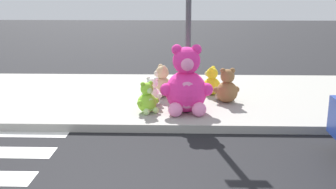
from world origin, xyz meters
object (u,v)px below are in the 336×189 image
object	(u,v)px
plush_tan	(161,84)
sign_pole	(188,21)
plush_pink_large	(186,86)
plush_yellow	(211,83)
plush_brown	(227,88)
plush_lime	(147,100)
plush_white	(152,93)

from	to	relation	value
plush_tan	sign_pole	bearing A→B (deg)	-44.42
sign_pole	plush_pink_large	xyz separation A→B (m)	(-0.04, -0.59, -1.18)
sign_pole	plush_yellow	xyz separation A→B (m)	(0.54, 0.80, -1.44)
plush_pink_large	plush_tan	distance (m)	1.28
sign_pole	plush_pink_large	world-z (taller)	sign_pole
sign_pole	plush_tan	size ratio (longest dim) A/B	4.46
plush_pink_large	plush_brown	size ratio (longest dim) A/B	1.79
sign_pole	plush_tan	world-z (taller)	sign_pole
plush_brown	plush_yellow	distance (m)	0.69
plush_brown	plush_lime	world-z (taller)	plush_brown
plush_white	plush_yellow	bearing A→B (deg)	33.87
plush_tan	plush_yellow	size ratio (longest dim) A/B	1.12
plush_pink_large	plush_lime	bearing A→B (deg)	-176.19
plush_brown	plush_pink_large	bearing A→B (deg)	-138.59
plush_yellow	plush_white	xyz separation A→B (m)	(-1.27, -0.85, -0.03)
plush_pink_large	plush_white	distance (m)	0.92
sign_pole	plush_pink_large	size ratio (longest dim) A/B	2.45
plush_tan	plush_yellow	xyz separation A→B (m)	(1.11, 0.24, -0.03)
plush_tan	plush_brown	size ratio (longest dim) A/B	0.98
plush_yellow	plush_lime	bearing A→B (deg)	-132.53
plush_pink_large	plush_tan	world-z (taller)	plush_pink_large
plush_tan	plush_yellow	world-z (taller)	plush_tan
sign_pole	plush_tan	bearing A→B (deg)	135.58
plush_pink_large	plush_brown	world-z (taller)	plush_pink_large
sign_pole	plush_lime	world-z (taller)	sign_pole
plush_pink_large	sign_pole	bearing A→B (deg)	86.50
plush_white	plush_lime	bearing A→B (deg)	-94.88
plush_brown	plush_yellow	world-z (taller)	plush_brown
sign_pole	plush_white	xyz separation A→B (m)	(-0.73, -0.05, -1.47)
plush_tan	plush_lime	world-z (taller)	plush_tan
plush_brown	plush_lime	size ratio (longest dim) A/B	1.20
plush_yellow	plush_lime	distance (m)	1.95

